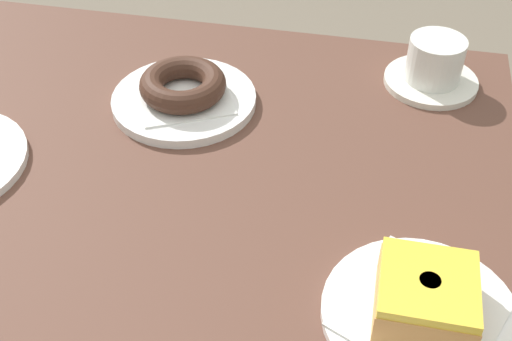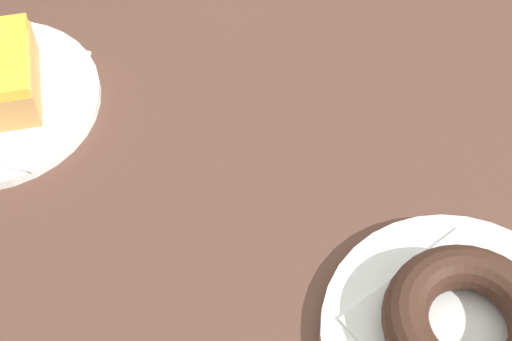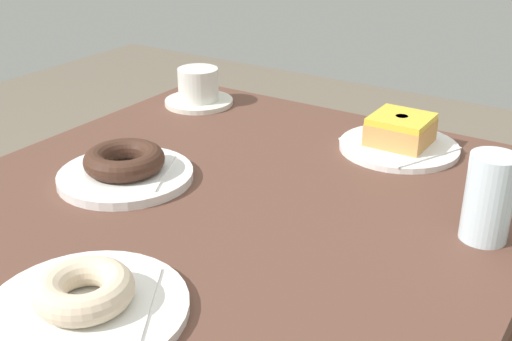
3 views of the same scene
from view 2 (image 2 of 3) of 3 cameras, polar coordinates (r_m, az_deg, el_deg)
table at (r=0.77m, az=11.22°, el=-3.50°), size 1.01×0.82×0.76m
plate_chocolate_ring at (r=0.59m, az=15.18°, el=-12.12°), size 0.21×0.21×0.01m
napkin_chocolate_ring at (r=0.58m, az=15.36°, el=-11.78°), size 0.17×0.17×0.00m
donut_chocolate_ring at (r=0.57m, az=15.76°, el=-11.01°), size 0.12×0.12×0.03m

